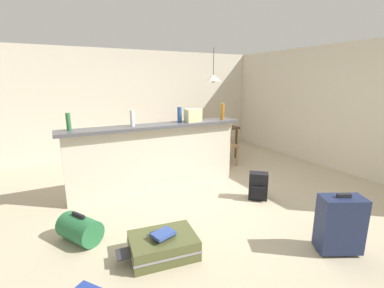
# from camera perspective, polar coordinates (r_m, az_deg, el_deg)

# --- Properties ---
(ground_plane) EXTENTS (13.00, 13.00, 0.05)m
(ground_plane) POSITION_cam_1_polar(r_m,az_deg,el_deg) (4.48, 2.63, -10.69)
(ground_plane) COLOR #BCAD8E
(wall_back) EXTENTS (6.60, 0.10, 2.50)m
(wall_back) POSITION_cam_1_polar(r_m,az_deg,el_deg) (6.92, -10.15, 8.62)
(wall_back) COLOR beige
(wall_back) RESTS_ON ground_plane
(wall_right) EXTENTS (0.10, 6.00, 2.50)m
(wall_right) POSITION_cam_1_polar(r_m,az_deg,el_deg) (6.41, 25.80, 7.14)
(wall_right) COLOR beige
(wall_right) RESTS_ON ground_plane
(partition_half_wall) EXTENTS (2.80, 0.20, 1.06)m
(partition_half_wall) POSITION_cam_1_polar(r_m,az_deg,el_deg) (4.50, -7.48, -3.19)
(partition_half_wall) COLOR beige
(partition_half_wall) RESTS_ON ground_plane
(bar_countertop) EXTENTS (2.96, 0.40, 0.05)m
(bar_countertop) POSITION_cam_1_polar(r_m,az_deg,el_deg) (4.37, -7.70, 3.77)
(bar_countertop) COLOR #4C4C51
(bar_countertop) RESTS_ON partition_half_wall
(bottle_green) EXTENTS (0.06, 0.06, 0.25)m
(bottle_green) POSITION_cam_1_polar(r_m,az_deg,el_deg) (4.19, -24.63, 4.31)
(bottle_green) COLOR #2D6B38
(bottle_green) RESTS_ON bar_countertop
(bottle_white) EXTENTS (0.07, 0.07, 0.25)m
(bottle_white) POSITION_cam_1_polar(r_m,az_deg,el_deg) (4.24, -12.50, 5.32)
(bottle_white) COLOR silver
(bottle_white) RESTS_ON bar_countertop
(bottle_blue) EXTENTS (0.07, 0.07, 0.26)m
(bottle_blue) POSITION_cam_1_polar(r_m,az_deg,el_deg) (4.53, -2.64, 6.18)
(bottle_blue) COLOR #284C89
(bottle_blue) RESTS_ON bar_countertop
(bottle_amber) EXTENTS (0.07, 0.07, 0.29)m
(bottle_amber) POSITION_cam_1_polar(r_m,az_deg,el_deg) (4.86, 6.41, 6.81)
(bottle_amber) COLOR #9E661E
(bottle_amber) RESTS_ON bar_countertop
(grocery_bag) EXTENTS (0.26, 0.18, 0.22)m
(grocery_bag) POSITION_cam_1_polar(r_m,az_deg,el_deg) (4.59, 0.23, 6.05)
(grocery_bag) COLOR beige
(grocery_bag) RESTS_ON bar_countertop
(dining_table) EXTENTS (1.10, 0.80, 0.74)m
(dining_table) POSITION_cam_1_polar(r_m,az_deg,el_deg) (6.35, 4.01, 2.88)
(dining_table) COLOR #4C331E
(dining_table) RESTS_ON ground_plane
(dining_chair_near_partition) EXTENTS (0.44, 0.44, 0.93)m
(dining_chair_near_partition) POSITION_cam_1_polar(r_m,az_deg,el_deg) (5.90, 7.02, 0.69)
(dining_chair_near_partition) COLOR #9E754C
(dining_chair_near_partition) RESTS_ON ground_plane
(pendant_lamp) EXTENTS (0.34, 0.34, 0.77)m
(pendant_lamp) POSITION_cam_1_polar(r_m,az_deg,el_deg) (6.31, 4.52, 13.76)
(pendant_lamp) COLOR black
(suitcase_flat_olive) EXTENTS (0.86, 0.57, 0.22)m
(suitcase_flat_olive) POSITION_cam_1_polar(r_m,az_deg,el_deg) (3.04, -6.15, -20.55)
(suitcase_flat_olive) COLOR #51562D
(suitcase_flat_olive) RESTS_ON ground_plane
(suitcase_upright_navy) EXTENTS (0.50, 0.41, 0.67)m
(suitcase_upright_navy) POSITION_cam_1_polar(r_m,az_deg,el_deg) (3.34, 28.78, -14.55)
(suitcase_upright_navy) COLOR #1E284C
(suitcase_upright_navy) RESTS_ON ground_plane
(duffel_bag_green) EXTENTS (0.50, 0.57, 0.34)m
(duffel_bag_green) POSITION_cam_1_polar(r_m,az_deg,el_deg) (3.46, -22.60, -16.21)
(duffel_bag_green) COLOR #286B3D
(duffel_bag_green) RESTS_ON ground_plane
(backpack_black) EXTENTS (0.34, 0.34, 0.42)m
(backpack_black) POSITION_cam_1_polar(r_m,az_deg,el_deg) (4.33, 13.78, -8.71)
(backpack_black) COLOR black
(backpack_black) RESTS_ON ground_plane
(book_stack) EXTENTS (0.26, 0.25, 0.07)m
(book_stack) POSITION_cam_1_polar(r_m,az_deg,el_deg) (2.95, -6.17, -18.37)
(book_stack) COLOR black
(book_stack) RESTS_ON suitcase_flat_olive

